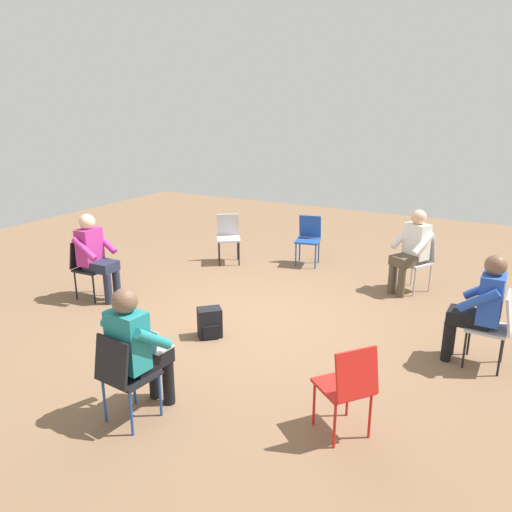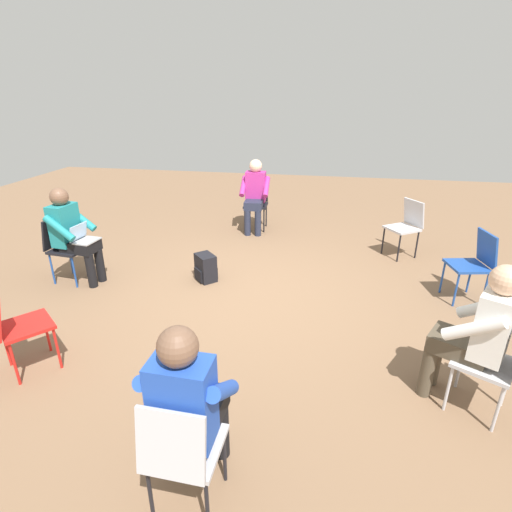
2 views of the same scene
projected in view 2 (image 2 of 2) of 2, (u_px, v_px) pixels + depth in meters
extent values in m
plane|color=brown|center=(248.00, 295.00, 4.90)|extent=(14.99, 14.99, 0.00)
cube|color=red|center=(26.00, 326.00, 3.48)|extent=(0.56, 0.56, 0.03)
cylinder|color=red|center=(47.00, 332.00, 3.79)|extent=(0.02, 0.02, 0.42)
cylinder|color=red|center=(57.00, 348.00, 3.55)|extent=(0.02, 0.02, 0.42)
cylinder|color=red|center=(6.00, 346.00, 3.59)|extent=(0.02, 0.02, 0.42)
cylinder|color=red|center=(15.00, 364.00, 3.35)|extent=(0.02, 0.02, 0.42)
cube|color=#B7B7BC|center=(187.00, 447.00, 2.30)|extent=(0.41, 0.41, 0.03)
cylinder|color=black|center=(174.00, 446.00, 2.58)|extent=(0.02, 0.02, 0.42)
cylinder|color=black|center=(225.00, 456.00, 2.51)|extent=(0.02, 0.02, 0.42)
cylinder|color=black|center=(150.00, 495.00, 2.27)|extent=(0.02, 0.02, 0.42)
cylinder|color=black|center=(207.00, 507.00, 2.21)|extent=(0.02, 0.02, 0.42)
cube|color=#B7B7BC|center=(170.00, 446.00, 2.05)|extent=(0.10, 0.38, 0.40)
cube|color=#1E4799|center=(467.00, 266.00, 4.65)|extent=(0.48, 0.48, 0.03)
cylinder|color=#1E4799|center=(456.00, 290.00, 4.58)|extent=(0.02, 0.02, 0.42)
cylinder|color=#1E4799|center=(442.00, 277.00, 4.89)|extent=(0.02, 0.02, 0.42)
cylinder|color=#1E4799|center=(485.00, 290.00, 4.59)|extent=(0.02, 0.02, 0.42)
cylinder|color=#1E4799|center=(470.00, 277.00, 4.90)|extent=(0.02, 0.02, 0.42)
cube|color=#1E4799|center=(487.00, 249.00, 4.57)|extent=(0.39, 0.17, 0.40)
cube|color=black|center=(256.00, 205.00, 7.06)|extent=(0.42, 0.42, 0.03)
cylinder|color=black|center=(264.00, 221.00, 6.97)|extent=(0.02, 0.02, 0.42)
cylinder|color=black|center=(245.00, 220.00, 7.02)|extent=(0.02, 0.02, 0.42)
cylinder|color=black|center=(266.00, 215.00, 7.28)|extent=(0.02, 0.02, 0.42)
cylinder|color=black|center=(248.00, 214.00, 7.33)|extent=(0.02, 0.02, 0.42)
cube|color=black|center=(257.00, 191.00, 7.15)|extent=(0.11, 0.38, 0.40)
cube|color=black|center=(69.00, 250.00, 5.12)|extent=(0.44, 0.44, 0.03)
cylinder|color=#1E4799|center=(92.00, 262.00, 5.32)|extent=(0.02, 0.02, 0.42)
cylinder|color=#1E4799|center=(74.00, 272.00, 5.02)|extent=(0.02, 0.02, 0.42)
cylinder|color=#1E4799|center=(71.00, 259.00, 5.41)|extent=(0.02, 0.02, 0.42)
cylinder|color=#1E4799|center=(52.00, 269.00, 5.11)|extent=(0.02, 0.02, 0.42)
cube|color=black|center=(54.00, 232.00, 5.09)|extent=(0.39, 0.13, 0.40)
cube|color=#B7B7BC|center=(402.00, 229.00, 5.90)|extent=(0.56, 0.56, 0.03)
cylinder|color=black|center=(399.00, 248.00, 5.78)|extent=(0.02, 0.02, 0.42)
cylinder|color=black|center=(383.00, 241.00, 6.06)|extent=(0.02, 0.02, 0.42)
cylinder|color=black|center=(417.00, 245.00, 5.90)|extent=(0.02, 0.02, 0.42)
cylinder|color=black|center=(400.00, 238.00, 6.19)|extent=(0.02, 0.02, 0.42)
cube|color=#B7B7BC|center=(414.00, 213.00, 5.88)|extent=(0.37, 0.29, 0.40)
cube|color=#B7B7BC|center=(484.00, 363.00, 3.01)|extent=(0.54, 0.54, 0.03)
cylinder|color=#B7B7BC|center=(448.00, 388.00, 3.08)|extent=(0.02, 0.02, 0.42)
cylinder|color=#B7B7BC|center=(460.00, 366.00, 3.32)|extent=(0.02, 0.02, 0.42)
cylinder|color=#B7B7BC|center=(498.00, 409.00, 2.88)|extent=(0.02, 0.02, 0.42)
cylinder|color=#B7B7BC|center=(507.00, 384.00, 3.12)|extent=(0.02, 0.02, 0.42)
cylinder|color=black|center=(100.00, 265.00, 5.19)|extent=(0.11, 0.11, 0.45)
cylinder|color=black|center=(91.00, 271.00, 5.03)|extent=(0.11, 0.11, 0.45)
cube|color=black|center=(81.00, 246.00, 5.05)|extent=(0.34, 0.45, 0.14)
cube|color=teal|center=(64.00, 225.00, 4.99)|extent=(0.36, 0.25, 0.52)
sphere|color=brown|center=(59.00, 197.00, 4.86)|extent=(0.22, 0.22, 0.22)
cylinder|color=teal|center=(82.00, 219.00, 5.13)|extent=(0.13, 0.40, 0.31)
cylinder|color=teal|center=(59.00, 229.00, 4.78)|extent=(0.13, 0.40, 0.31)
cube|color=#9EA0A5|center=(87.00, 241.00, 4.99)|extent=(0.32, 0.25, 0.02)
cube|color=#B2D1F2|center=(78.00, 232.00, 4.97)|extent=(0.30, 0.08, 0.20)
cylinder|color=#23283D|center=(258.00, 223.00, 6.81)|extent=(0.11, 0.11, 0.45)
cylinder|color=#23283D|center=(248.00, 223.00, 6.83)|extent=(0.11, 0.11, 0.45)
cube|color=#23283D|center=(254.00, 204.00, 6.86)|extent=(0.43, 0.32, 0.14)
cube|color=#B22D84|center=(256.00, 187.00, 6.93)|extent=(0.23, 0.35, 0.52)
sphere|color=beige|center=(256.00, 166.00, 6.79)|extent=(0.22, 0.22, 0.22)
cylinder|color=#B22D84|center=(266.00, 187.00, 6.81)|extent=(0.40, 0.11, 0.31)
cylinder|color=#B22D84|center=(243.00, 186.00, 6.86)|extent=(0.40, 0.11, 0.31)
cylinder|color=black|center=(196.00, 425.00, 2.73)|extent=(0.11, 0.11, 0.45)
cylinder|color=black|center=(221.00, 429.00, 2.69)|extent=(0.11, 0.11, 0.45)
cube|color=black|center=(197.00, 413.00, 2.45)|extent=(0.43, 0.31, 0.14)
cube|color=blue|center=(183.00, 401.00, 2.17)|extent=(0.23, 0.35, 0.52)
sphere|color=brown|center=(178.00, 347.00, 2.04)|extent=(0.22, 0.22, 0.22)
cylinder|color=blue|center=(156.00, 380.00, 2.29)|extent=(0.40, 0.10, 0.31)
cylinder|color=blue|center=(223.00, 391.00, 2.22)|extent=(0.40, 0.10, 0.31)
cylinder|color=#4C4233|center=(427.00, 371.00, 3.24)|extent=(0.11, 0.11, 0.45)
cylinder|color=#4C4233|center=(434.00, 361.00, 3.37)|extent=(0.11, 0.11, 0.45)
cube|color=#4C4233|center=(459.00, 345.00, 3.09)|extent=(0.47, 0.51, 0.14)
cube|color=silver|center=(494.00, 325.00, 2.88)|extent=(0.40, 0.36, 0.52)
sphere|color=#DBAD89|center=(506.00, 280.00, 2.74)|extent=(0.22, 0.22, 0.22)
cylinder|color=silver|center=(473.00, 329.00, 2.79)|extent=(0.27, 0.39, 0.31)
cylinder|color=silver|center=(486.00, 306.00, 3.07)|extent=(0.27, 0.39, 0.31)
cube|color=black|center=(206.00, 268.00, 5.23)|extent=(0.34, 0.34, 0.36)
cube|color=black|center=(206.00, 273.00, 5.26)|extent=(0.31, 0.32, 0.16)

